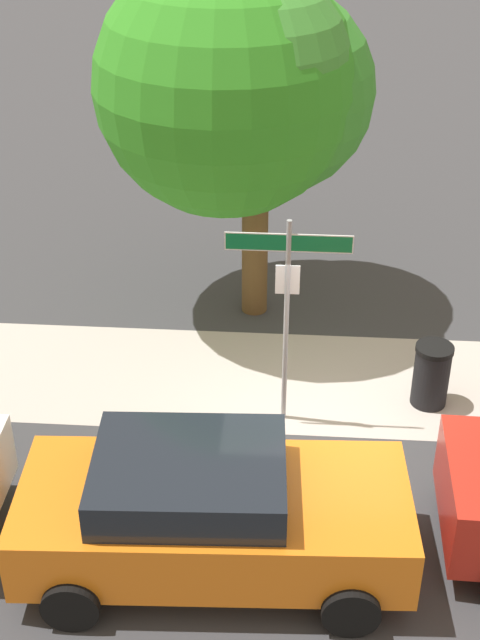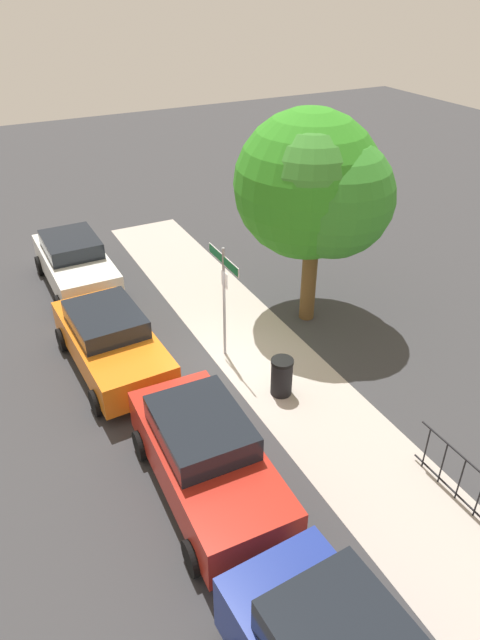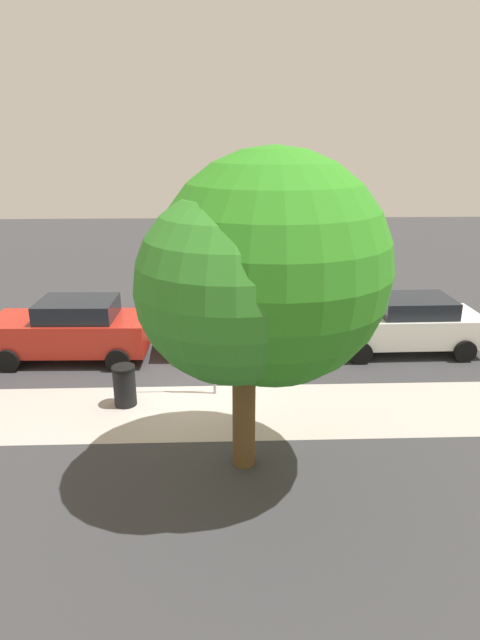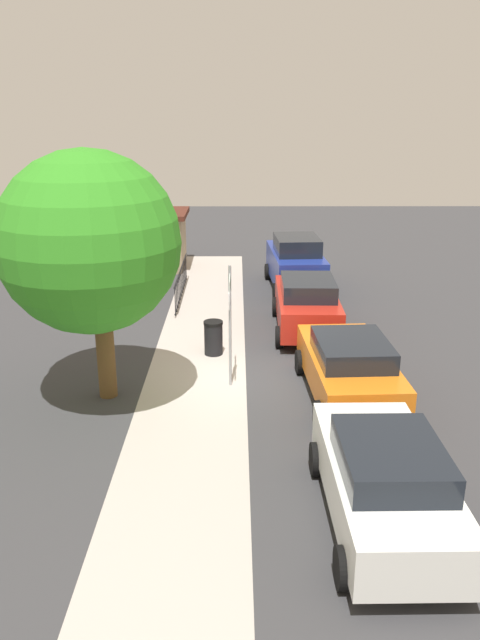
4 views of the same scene
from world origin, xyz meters
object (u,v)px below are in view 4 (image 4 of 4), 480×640
object	(u,v)px
shade_tree	(87,241)
car_blue	(296,263)
car_orange	(349,367)
utility_shed	(155,239)
car_white	(385,480)
car_red	(307,304)
trash_bin	(213,338)
street_sign	(230,302)

from	to	relation	value
shade_tree	car_blue	bearing A→B (deg)	-29.54
car_orange	utility_shed	world-z (taller)	utility_shed
car_white	car_blue	world-z (taller)	car_blue
car_orange	car_red	xyz separation A→B (m)	(4.80, 0.49, 0.07)
car_blue	trash_bin	bearing A→B (deg)	153.44
car_white	car_red	world-z (taller)	car_red
car_orange	street_sign	bearing A→B (deg)	72.22
car_white	trash_bin	size ratio (longest dim) A/B	4.45
car_white	car_red	bearing A→B (deg)	0.92
car_orange	car_red	size ratio (longest dim) A/B	1.02
utility_shed	shade_tree	bearing A→B (deg)	-178.76
shade_tree	car_blue	xyz separation A→B (m)	(9.75, -5.53, -2.84)
shade_tree	car_red	size ratio (longest dim) A/B	1.34
car_white	car_blue	distance (m)	14.40
trash_bin	utility_shed	bearing A→B (deg)	15.73
street_sign	shade_tree	world-z (taller)	shade_tree
shade_tree	trash_bin	bearing A→B (deg)	-40.88
car_orange	car_red	bearing A→B (deg)	3.18
car_red	trash_bin	xyz separation A→B (m)	(-1.93, 2.84, -0.39)
utility_shed	car_white	bearing A→B (deg)	-161.53
car_red	utility_shed	distance (m)	10.15
utility_shed	car_orange	bearing A→B (deg)	-154.68
street_sign	car_orange	size ratio (longest dim) A/B	0.70
street_sign	trash_bin	distance (m)	2.76
utility_shed	street_sign	bearing A→B (deg)	-164.67
car_red	car_blue	size ratio (longest dim) A/B	0.98
street_sign	shade_tree	bearing A→B (deg)	106.31
shade_tree	trash_bin	world-z (taller)	shade_tree
car_orange	trash_bin	distance (m)	4.41
street_sign	car_red	xyz separation A→B (m)	(4.04, -2.34, -1.32)
car_blue	street_sign	bearing A→B (deg)	161.56
car_white	shade_tree	bearing A→B (deg)	50.18
utility_shed	trash_bin	xyz separation A→B (m)	(-10.29, -2.90, -0.77)
street_sign	car_white	world-z (taller)	street_sign
shade_tree	car_orange	xyz separation A→B (m)	(0.15, -5.94, -3.05)
car_white	car_orange	distance (m)	4.80
shade_tree	car_orange	world-z (taller)	shade_tree
street_sign	car_orange	world-z (taller)	street_sign
shade_tree	car_red	xyz separation A→B (m)	(4.95, -5.45, -2.99)
street_sign	trash_bin	world-z (taller)	street_sign
car_white	trash_bin	bearing A→B (deg)	21.35
car_red	car_white	bearing A→B (deg)	-177.07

